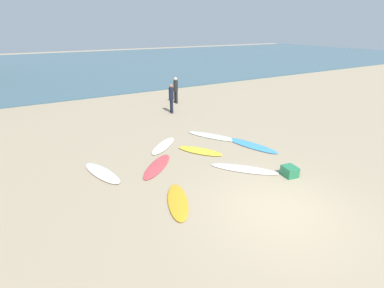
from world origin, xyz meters
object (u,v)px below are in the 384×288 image
object	(u,v)px
surfboard_7	(157,166)
beachgoer_near	(176,89)
surfboard_1	(200,151)
surfboard_4	(213,136)
surfboard_3	(251,145)
surfboard_5	(244,169)
beachgoer_mid	(171,97)
surfboard_2	(178,201)
surfboard_0	(102,173)
surfboard_6	(163,146)
beach_cooler	(290,171)

from	to	relation	value
surfboard_7	beachgoer_near	xyz separation A→B (m)	(4.84, 7.80, 0.90)
surfboard_1	surfboard_4	distance (m)	1.77
surfboard_3	beachgoer_near	size ratio (longest dim) A/B	1.46
surfboard_1	surfboard_5	distance (m)	2.17
surfboard_4	beachgoer_mid	distance (m)	4.56
surfboard_2	beachgoer_near	bearing A→B (deg)	84.55
surfboard_2	beachgoer_mid	bearing A→B (deg)	86.18
surfboard_0	surfboard_6	distance (m)	3.06
surfboard_3	surfboard_5	bearing A→B (deg)	26.33
surfboard_1	surfboard_0	bearing A→B (deg)	144.50
surfboard_3	beachgoer_near	bearing A→B (deg)	-110.27
beachgoer_mid	surfboard_6	bearing A→B (deg)	-18.25
surfboard_7	surfboard_2	bearing A→B (deg)	-53.82
surfboard_3	beachgoer_mid	size ratio (longest dim) A/B	1.46
surfboard_1	surfboard_3	distance (m)	2.27
surfboard_6	beachgoer_near	xyz separation A→B (m)	(3.83, 6.19, 0.90)
surfboard_4	surfboard_5	distance (m)	3.30
beach_cooler	surfboard_2	bearing A→B (deg)	172.58
surfboard_5	beachgoer_near	world-z (taller)	beachgoer_near
surfboard_5	surfboard_7	bearing A→B (deg)	103.52
beachgoer_near	beachgoer_mid	size ratio (longest dim) A/B	1.00
surfboard_7	beach_cooler	distance (m)	4.61
surfboard_2	surfboard_5	bearing A→B (deg)	33.14
surfboard_6	surfboard_3	bearing A→B (deg)	18.70
surfboard_4	beachgoer_mid	size ratio (longest dim) A/B	1.52
surfboard_5	beachgoer_near	bearing A→B (deg)	34.52
surfboard_6	surfboard_7	size ratio (longest dim) A/B	0.96
surfboard_5	surfboard_7	xyz separation A→B (m)	(-2.57, 1.76, 0.00)
surfboard_3	surfboard_2	bearing A→B (deg)	8.47
surfboard_2	surfboard_3	xyz separation A→B (m)	(4.64, 2.10, -0.01)
surfboard_3	beachgoer_mid	world-z (taller)	beachgoer_mid
surfboard_0	beachgoer_near	bearing A→B (deg)	-147.43
surfboard_7	beach_cooler	xyz separation A→B (m)	(3.60, -2.87, 0.14)
surfboard_3	surfboard_0	bearing A→B (deg)	-22.82
surfboard_1	surfboard_3	world-z (taller)	surfboard_1
surfboard_3	surfboard_7	bearing A→B (deg)	-19.27
surfboard_6	surfboard_0	bearing A→B (deg)	-109.95
surfboard_6	beach_cooler	xyz separation A→B (m)	(2.59, -4.48, 0.13)
beachgoer_mid	beach_cooler	xyz separation A→B (m)	(0.03, -8.77, -0.77)
surfboard_1	surfboard_7	distance (m)	2.07
surfboard_1	beach_cooler	size ratio (longest dim) A/B	3.88
surfboard_7	surfboard_6	bearing A→B (deg)	103.70
surfboard_4	beachgoer_mid	xyz separation A→B (m)	(0.12, 4.47, 0.90)
beachgoer_mid	beach_cooler	world-z (taller)	beachgoer_mid
beachgoer_near	surfboard_7	bearing A→B (deg)	145.76
beachgoer_mid	surfboard_1	bearing A→B (deg)	-2.84
surfboard_2	beachgoer_mid	xyz separation A→B (m)	(3.97, 8.25, 0.89)
surfboard_0	surfboard_6	bearing A→B (deg)	-173.54
surfboard_3	surfboard_4	bearing A→B (deg)	-80.76
surfboard_4	surfboard_5	xyz separation A→B (m)	(-0.88, -3.19, -0.00)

